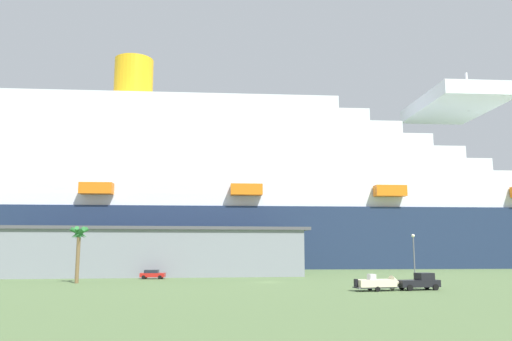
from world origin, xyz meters
TOP-DOWN VIEW (x-y plane):
  - ground_plane at (0.00, 30.00)m, footprint 600.00×600.00m
  - cruise_ship at (2.64, 60.05)m, footprint 252.95×54.85m
  - terminal_building at (-22.46, 25.68)m, footprint 68.98×26.61m
  - pickup_truck at (16.51, -18.30)m, footprint 5.73×2.61m
  - small_boat_on_trailer at (10.88, -18.72)m, footprint 7.06×2.50m
  - palm_tree at (-29.87, 2.65)m, footprint 3.16×2.82m
  - street_lamp at (23.98, -2.82)m, footprint 0.56×0.56m
  - parked_car_blue_suv at (-32.45, 21.96)m, footprint 4.88×2.23m
  - parked_car_red_hatchback at (-18.51, 11.61)m, footprint 4.55×2.59m
  - parked_car_black_coupe at (-18.81, 19.78)m, footprint 4.96×2.49m
  - parked_car_silver_sedan at (-8.75, 18.62)m, footprint 4.60×2.60m

SIDE VIEW (x-z plane):
  - ground_plane at x=0.00m, z-range 0.00..0.00m
  - parked_car_red_hatchback at x=-18.51m, z-range 0.04..1.62m
  - parked_car_silver_sedan at x=-8.75m, z-range 0.04..1.62m
  - parked_car_blue_suv at x=-32.45m, z-range 0.04..1.62m
  - parked_car_black_coupe at x=-18.81m, z-range 0.05..1.63m
  - small_boat_on_trailer at x=10.88m, z-range -0.11..2.04m
  - pickup_truck at x=16.51m, z-range -0.06..2.14m
  - terminal_building at x=-22.46m, z-range 0.02..9.42m
  - street_lamp at x=23.98m, z-range 1.19..8.91m
  - palm_tree at x=-29.87m, z-range 2.43..11.23m
  - cruise_ship at x=2.64m, z-range -13.73..50.72m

